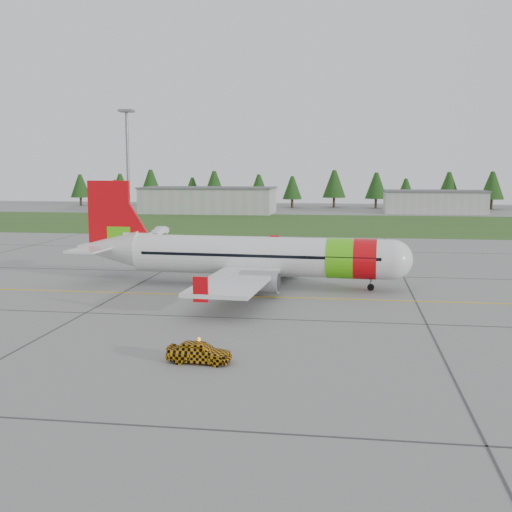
# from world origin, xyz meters

# --- Properties ---
(ground) EXTENTS (320.00, 320.00, 0.00)m
(ground) POSITION_xyz_m (0.00, 0.00, 0.00)
(ground) COLOR gray
(ground) RESTS_ON ground
(aircraft) EXTENTS (31.89, 29.41, 9.66)m
(aircraft) POSITION_xyz_m (-4.27, 12.96, 2.79)
(aircraft) COLOR silver
(aircraft) RESTS_ON ground
(follow_me_car) EXTENTS (1.34, 1.55, 3.66)m
(follow_me_car) POSITION_xyz_m (-3.64, -10.93, 1.83)
(follow_me_car) COLOR #FAAE0D
(follow_me_car) RESTS_ON ground
(service_van) EXTENTS (1.61, 1.54, 4.08)m
(service_van) POSITION_xyz_m (-26.43, 57.13, 2.04)
(service_van) COLOR white
(service_van) RESTS_ON ground
(grass_strip) EXTENTS (320.00, 50.00, 0.03)m
(grass_strip) POSITION_xyz_m (0.00, 82.00, 0.01)
(grass_strip) COLOR #30561E
(grass_strip) RESTS_ON ground
(taxi_guideline) EXTENTS (120.00, 0.25, 0.02)m
(taxi_guideline) POSITION_xyz_m (0.00, 8.00, 0.01)
(taxi_guideline) COLOR gold
(taxi_guideline) RESTS_ON ground
(hangar_west) EXTENTS (32.00, 14.00, 6.00)m
(hangar_west) POSITION_xyz_m (-30.00, 110.00, 3.00)
(hangar_west) COLOR #A8A8A3
(hangar_west) RESTS_ON ground
(hangar_east) EXTENTS (24.00, 12.00, 5.20)m
(hangar_east) POSITION_xyz_m (25.00, 118.00, 2.60)
(hangar_east) COLOR #A8A8A3
(hangar_east) RESTS_ON ground
(floodlight_mast) EXTENTS (0.50, 0.50, 20.00)m
(floodlight_mast) POSITION_xyz_m (-32.00, 58.00, 10.00)
(floodlight_mast) COLOR slate
(floodlight_mast) RESTS_ON ground
(treeline) EXTENTS (160.00, 8.00, 10.00)m
(treeline) POSITION_xyz_m (0.00, 138.00, 5.00)
(treeline) COLOR #1C3F14
(treeline) RESTS_ON ground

